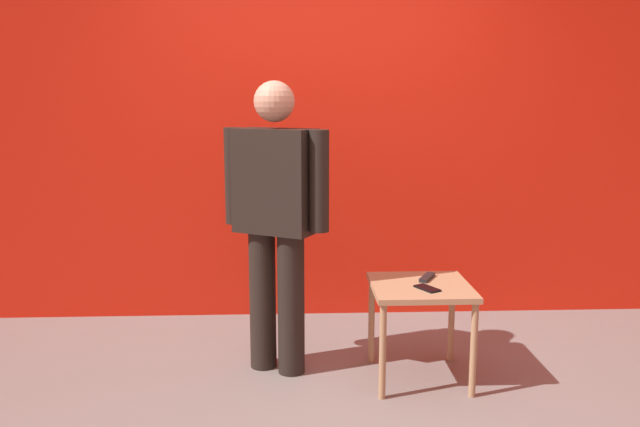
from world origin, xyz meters
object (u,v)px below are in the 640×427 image
at_px(side_table, 420,298).
at_px(tv_remote, 427,277).
at_px(cell_phone, 427,288).
at_px(standing_person, 276,213).

xyz_separation_m(side_table, tv_remote, (0.05, 0.10, 0.09)).
xyz_separation_m(side_table, cell_phone, (0.02, -0.09, 0.08)).
distance_m(standing_person, tv_remote, 0.91).
height_order(cell_phone, tv_remote, tv_remote).
bearing_deg(tv_remote, side_table, -90.27).
bearing_deg(cell_phone, side_table, 70.77).
distance_m(standing_person, side_table, 0.91).
distance_m(cell_phone, tv_remote, 0.20).
xyz_separation_m(standing_person, side_table, (0.78, -0.16, -0.45)).
bearing_deg(standing_person, side_table, -11.53).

